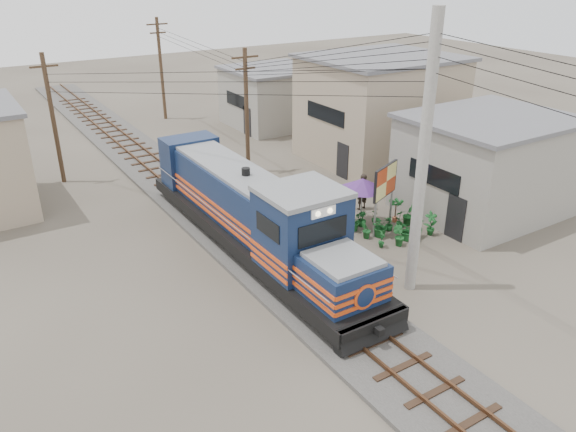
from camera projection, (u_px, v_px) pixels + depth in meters
ground at (326, 309)px, 19.83m from camera, size 120.00×120.00×0.00m
ballast at (207, 210)px, 27.49m from camera, size 3.60×70.00×0.16m
track at (207, 207)px, 27.41m from camera, size 1.15×70.00×0.12m
locomotive at (254, 214)px, 23.12m from camera, size 2.87×15.61×3.87m
utility_pole_main at (423, 162)px, 19.07m from camera, size 0.40×0.40×10.00m
wooden_pole_mid at (247, 109)px, 31.25m from camera, size 1.60×0.24×7.00m
wooden_pole_far at (161, 67)px, 42.06m from camera, size 1.60×0.24×7.50m
wooden_pole_left at (53, 117)px, 29.71m from camera, size 1.60×0.24×7.00m
power_lines at (208, 58)px, 23.15m from camera, size 9.65×19.00×3.30m
shophouse_front at (486, 165)px, 26.74m from camera, size 7.35×6.30×4.70m
shophouse_mid at (379, 108)px, 33.84m from camera, size 8.40×7.35×6.20m
shophouse_back at (273, 97)px, 41.21m from camera, size 6.30×6.30×4.20m
billboard at (385, 183)px, 24.70m from camera, size 1.90×0.91×3.12m
market_umbrella at (363, 184)px, 25.30m from camera, size 2.75×2.75×2.31m
vendor at (362, 192)px, 27.45m from camera, size 0.72×0.52×1.84m
plant_nursery at (392, 225)px, 25.01m from camera, size 3.45×3.01×1.13m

